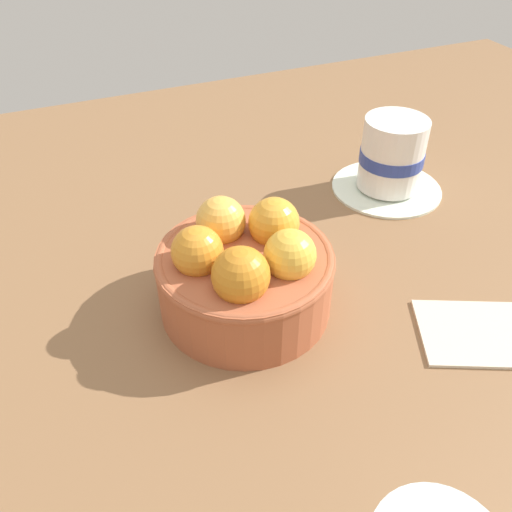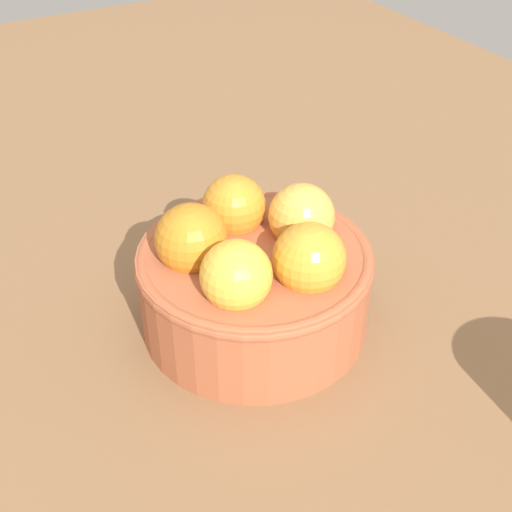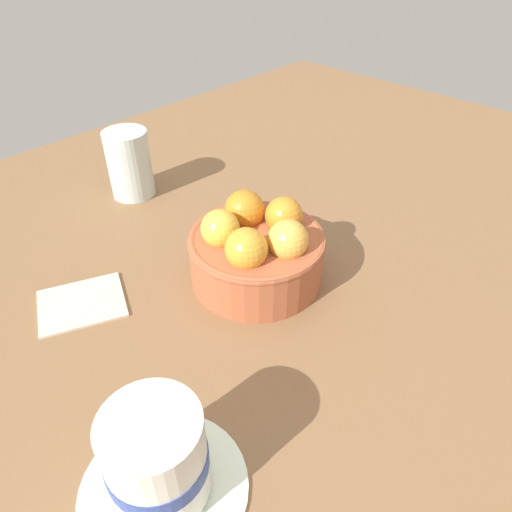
# 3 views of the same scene
# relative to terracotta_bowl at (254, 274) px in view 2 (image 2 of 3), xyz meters

# --- Properties ---
(ground_plane) EXTENTS (1.48, 1.05, 0.04)m
(ground_plane) POSITION_rel_terracotta_bowl_xyz_m (-0.00, -0.00, -0.06)
(ground_plane) COLOR brown
(terracotta_bowl) EXTENTS (0.15, 0.15, 0.09)m
(terracotta_bowl) POSITION_rel_terracotta_bowl_xyz_m (0.00, 0.00, 0.00)
(terracotta_bowl) COLOR #AD5938
(terracotta_bowl) RESTS_ON ground_plane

